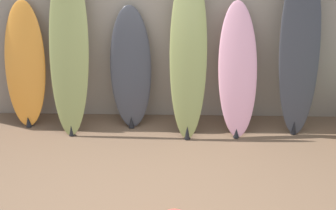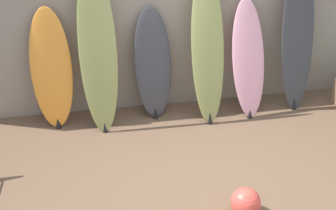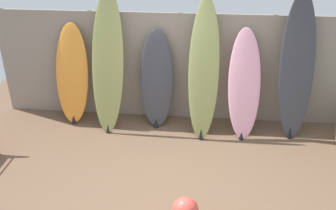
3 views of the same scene
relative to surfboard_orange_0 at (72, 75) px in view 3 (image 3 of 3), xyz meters
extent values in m
plane|color=brown|center=(1.75, -1.73, -0.81)|extent=(7.68, 7.68, 0.00)
cube|color=gray|center=(1.75, 0.27, 0.09)|extent=(6.08, 0.04, 1.80)
cylinder|color=slate|center=(-1.13, 0.31, 0.09)|extent=(0.10, 0.10, 1.80)
cylinder|color=slate|center=(0.31, 0.31, 0.09)|extent=(0.10, 0.10, 1.80)
cylinder|color=slate|center=(1.75, 0.31, 0.09)|extent=(0.10, 0.10, 1.80)
cylinder|color=slate|center=(3.19, 0.31, 0.09)|extent=(0.10, 0.10, 1.80)
ellipsoid|color=orange|center=(0.00, 0.00, 0.01)|extent=(0.58, 0.47, 1.64)
cone|color=black|center=(0.00, -0.18, -0.73)|extent=(0.08, 0.08, 0.14)
ellipsoid|color=olive|center=(0.64, -0.13, 0.27)|extent=(0.51, 0.67, 2.17)
cone|color=black|center=(0.64, -0.41, -0.74)|extent=(0.08, 0.08, 0.13)
ellipsoid|color=#38383D|center=(1.39, 0.00, -0.02)|extent=(0.57, 0.45, 1.58)
cone|color=black|center=(1.39, -0.18, -0.73)|extent=(0.08, 0.08, 0.15)
ellipsoid|color=olive|center=(2.14, -0.17, 0.23)|extent=(0.47, 0.69, 2.09)
cone|color=black|center=(2.14, -0.46, -0.72)|extent=(0.08, 0.08, 0.17)
ellipsoid|color=pink|center=(2.77, -0.14, 0.01)|extent=(0.54, 0.67, 1.66)
cone|color=black|center=(2.77, -0.41, -0.75)|extent=(0.08, 0.08, 0.12)
ellipsoid|color=#38383D|center=(3.53, -0.07, 0.29)|extent=(0.56, 0.57, 2.20)
cone|color=black|center=(3.53, -0.30, -0.72)|extent=(0.08, 0.08, 0.17)
sphere|color=#E54C3F|center=(1.99, -2.24, -0.66)|extent=(0.30, 0.30, 0.30)
camera|label=1|loc=(2.00, -4.65, 1.52)|focal=40.00mm
camera|label=2|loc=(0.69, -4.89, 2.03)|focal=40.00mm
camera|label=3|loc=(2.11, -5.48, 2.33)|focal=40.00mm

